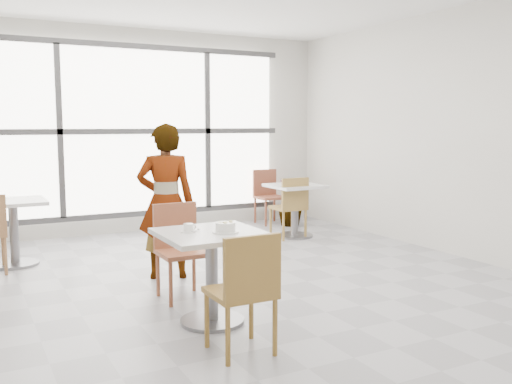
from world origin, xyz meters
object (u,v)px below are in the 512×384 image
chair_near (245,286)px  plant_right (290,203)px  chair_far (179,244)px  person (166,202)px  bg_chair_right_near (291,204)px  bg_chair_right_far (268,193)px  bg_table_right (295,203)px  bg_table_left (14,223)px  oatmeal_bowl (225,227)px  coffee_cup (189,228)px  main_table (212,260)px

chair_near → plant_right: bearing=-124.7°
chair_far → person: bearing=81.1°
person → bg_chair_right_near: size_ratio=1.85×
bg_chair_right_far → bg_table_right: bearing=-99.7°
chair_near → person: 2.22m
bg_table_right → plant_right: bearing=62.9°
chair_near → bg_table_left: size_ratio=1.16×
oatmeal_bowl → plant_right: oatmeal_bowl is taller
person → bg_table_left: (-1.37, 1.30, -0.32)m
chair_near → bg_table_right: (2.51, 3.41, -0.01)m
bg_table_right → coffee_cup: bearing=-135.0°
coffee_cup → oatmeal_bowl: bearing=-32.3°
person → bg_table_left: size_ratio=2.15×
oatmeal_bowl → main_table: bearing=136.4°
chair_near → bg_table_right: 4.23m
chair_far → bg_chair_right_far: size_ratio=1.00×
coffee_cup → person: person is taller
bg_table_left → bg_chair_right_far: bearing=15.4°
bg_table_right → bg_chair_right_far: (0.20, 1.16, 0.01)m
chair_far → oatmeal_bowl: chair_far is taller
oatmeal_bowl → bg_table_right: oatmeal_bowl is taller
bg_table_left → plant_right: bearing=9.8°
bg_chair_right_near → plant_right: bearing=-120.7°
chair_far → bg_table_right: 3.09m
chair_near → bg_chair_right_near: same height
coffee_cup → bg_chair_right_near: 3.54m
bg_chair_right_near → bg_table_left: bearing=-3.1°
chair_near → oatmeal_bowl: (0.14, 0.63, 0.29)m
main_table → bg_table_right: 3.64m
bg_table_right → person: bearing=-152.5°
main_table → coffee_cup: bearing=155.3°
chair_far → bg_chair_right_near: same height
bg_table_left → bg_chair_right_near: size_ratio=0.86×
coffee_cup → bg_table_right: size_ratio=0.21×
chair_near → oatmeal_bowl: size_ratio=4.14×
coffee_cup → bg_chair_right_far: bg_chair_right_far is taller
bg_table_left → bg_chair_right_near: (3.57, -0.20, 0.01)m
oatmeal_bowl → chair_far: bearing=94.8°
oatmeal_bowl → plant_right: size_ratio=0.29×
person → plant_right: (2.74, 2.01, -0.44)m
coffee_cup → chair_far: bearing=76.2°
main_table → bg_chair_right_far: 4.68m
main_table → coffee_cup: coffee_cup is taller
chair_far → plant_right: chair_far is taller
bg_chair_right_near → oatmeal_bowl: bearing=50.1°
chair_far → bg_table_left: size_ratio=1.16×
bg_chair_right_near → plant_right: size_ratio=1.19×
main_table → person: bearing=85.3°
person → coffee_cup: bearing=96.9°
main_table → oatmeal_bowl: bearing=-43.6°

